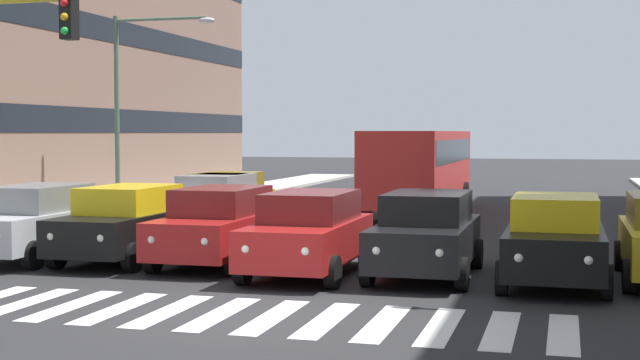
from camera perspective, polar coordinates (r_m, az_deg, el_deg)
The scene contains 12 objects.
ground_plane at distance 14.70m, azimuth -4.72°, elevation -8.56°, with size 180.00×180.00×0.00m, color #262628.
crosswalk_markings at distance 14.70m, azimuth -4.72°, elevation -8.54°, with size 10.35×2.80×0.01m.
car_1 at distance 18.03m, azimuth 14.67°, elevation -3.64°, with size 2.02×4.44×1.72m.
car_2 at distance 18.50m, azimuth 6.76°, elevation -3.40°, with size 2.02×4.44×1.72m.
car_3 at distance 18.59m, azimuth -0.71°, elevation -3.35°, with size 2.02×4.44×1.72m.
car_4 at distance 20.15m, azimuth -6.39°, elevation -2.87°, with size 2.02×4.44×1.72m.
car_5 at distance 21.06m, azimuth -12.17°, elevation -2.66°, with size 2.02×4.44×1.72m.
car_6 at distance 21.95m, azimuth -17.61°, elevation -2.51°, with size 2.02×4.44×1.72m.
car_row2_0 at distance 26.38m, azimuth -6.66°, elevation -1.48°, with size 2.02×4.44×1.72m.
car_row2_1 at distance 27.52m, azimuth -6.04°, elevation -1.29°, with size 2.02×4.44×1.72m.
bus_behind_traffic at distance 32.91m, azimuth 6.40°, elevation 1.11°, with size 2.78×10.50×3.00m.
street_lamp_right at distance 30.10m, azimuth -11.68°, elevation 5.54°, with size 3.55×0.28×6.61m.
Camera 1 is at (-4.95, 13.52, 2.95)m, focal length 50.46 mm.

